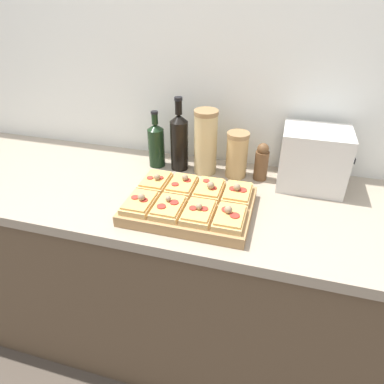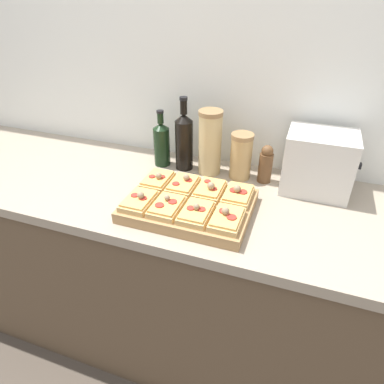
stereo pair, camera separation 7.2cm
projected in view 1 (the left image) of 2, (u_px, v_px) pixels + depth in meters
name	position (u px, v px, depth m)	size (l,w,h in m)	color
wall_back	(202.00, 81.00, 1.46)	(6.00, 0.06, 2.50)	silver
kitchen_counter	(181.00, 274.00, 1.59)	(2.63, 0.67, 0.90)	brown
cutting_board	(190.00, 206.00, 1.24)	(0.44, 0.33, 0.04)	#A37A4C
pizza_slice_back_left	(156.00, 181.00, 1.32)	(0.10, 0.15, 0.05)	tan
pizza_slice_back_midleft	(182.00, 185.00, 1.29)	(0.10, 0.15, 0.05)	tan
pizza_slice_back_midright	(209.00, 189.00, 1.27)	(0.10, 0.15, 0.06)	tan
pizza_slice_back_right	(238.00, 193.00, 1.24)	(0.10, 0.15, 0.06)	tan
pizza_slice_front_left	(140.00, 202.00, 1.19)	(0.10, 0.15, 0.05)	tan
pizza_slice_front_midleft	(168.00, 207.00, 1.17)	(0.10, 0.15, 0.05)	tan
pizza_slice_front_midright	(199.00, 212.00, 1.14)	(0.10, 0.15, 0.05)	tan
pizza_slice_front_right	(230.00, 217.00, 1.12)	(0.10, 0.15, 0.05)	tan
olive_oil_bottle	(156.00, 144.00, 1.50)	(0.07, 0.07, 0.25)	black
wine_bottle	(179.00, 141.00, 1.46)	(0.08, 0.08, 0.32)	black
grain_jar_tall	(206.00, 142.00, 1.43)	(0.10, 0.10, 0.28)	tan
grain_jar_short	(237.00, 155.00, 1.42)	(0.09, 0.09, 0.19)	tan
pepper_mill	(261.00, 162.00, 1.40)	(0.06, 0.06, 0.16)	brown
toaster_oven	(313.00, 159.00, 1.34)	(0.28, 0.20, 0.24)	beige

